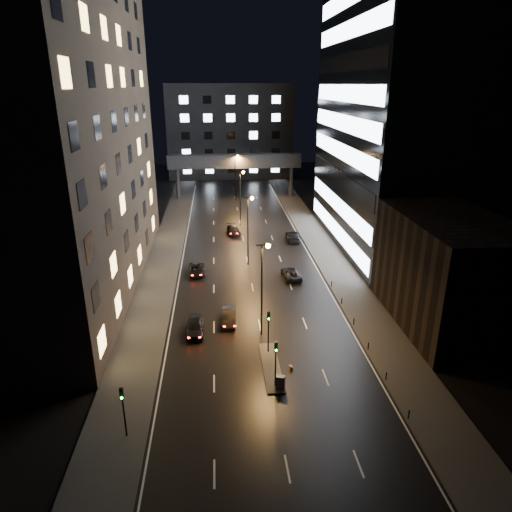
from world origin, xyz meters
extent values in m
plane|color=black|center=(0.00, 40.00, 0.00)|extent=(160.00, 160.00, 0.00)
cube|color=#383533|center=(-12.50, 35.00, 0.07)|extent=(5.00, 110.00, 0.15)
cube|color=#383533|center=(12.50, 35.00, 0.07)|extent=(5.00, 110.00, 0.15)
cube|color=#2D2319|center=(-22.50, 24.00, 20.00)|extent=(15.00, 48.00, 40.00)
cube|color=black|center=(20.00, 9.00, 6.00)|extent=(10.00, 18.00, 12.00)
cube|color=black|center=(25.00, 36.00, 22.50)|extent=(20.00, 36.00, 45.00)
cube|color=#333335|center=(0.00, 98.00, 12.50)|extent=(34.00, 14.00, 25.00)
cube|color=#333335|center=(0.00, 70.00, 8.50)|extent=(30.00, 3.00, 3.00)
cylinder|color=#333335|center=(-13.00, 70.00, 3.50)|extent=(0.80, 0.80, 7.00)
cylinder|color=#333335|center=(13.00, 70.00, 3.50)|extent=(0.80, 0.80, 7.00)
cube|color=#383533|center=(0.30, 2.00, 0.07)|extent=(1.60, 8.00, 0.15)
cylinder|color=black|center=(0.30, 4.50, 1.90)|extent=(0.12, 0.12, 3.50)
cube|color=black|center=(0.30, 4.50, 4.10)|extent=(0.28, 0.22, 0.90)
sphere|color=#0CFF33|center=(0.30, 4.36, 3.82)|extent=(0.18, 0.18, 0.18)
cylinder|color=black|center=(0.30, -1.00, 1.90)|extent=(0.12, 0.12, 3.50)
cube|color=black|center=(0.30, -1.00, 4.10)|extent=(0.28, 0.22, 0.90)
sphere|color=#0CFF33|center=(0.30, -1.14, 3.82)|extent=(0.18, 0.18, 0.18)
cylinder|color=black|center=(-11.50, -6.00, 1.75)|extent=(0.12, 0.12, 3.50)
cube|color=black|center=(-11.50, -6.00, 3.95)|extent=(0.28, 0.22, 0.90)
sphere|color=#0CFF33|center=(-11.50, -6.14, 3.67)|extent=(0.18, 0.18, 0.18)
cylinder|color=black|center=(10.20, -6.00, 0.45)|extent=(0.12, 0.12, 0.90)
cylinder|color=black|center=(10.20, -1.00, 0.45)|extent=(0.12, 0.12, 0.90)
cylinder|color=black|center=(10.20, 4.00, 0.45)|extent=(0.12, 0.12, 0.90)
cylinder|color=black|center=(10.20, 9.00, 0.45)|extent=(0.12, 0.12, 0.90)
cylinder|color=black|center=(10.20, 14.00, 0.45)|extent=(0.12, 0.12, 0.90)
cylinder|color=black|center=(10.20, 19.00, 0.45)|extent=(0.12, 0.12, 0.90)
cylinder|color=black|center=(0.00, 8.00, 5.00)|extent=(0.18, 0.18, 10.00)
cylinder|color=black|center=(0.00, 8.00, 10.00)|extent=(1.20, 0.12, 0.12)
sphere|color=#FF9E38|center=(0.60, 8.00, 9.90)|extent=(0.50, 0.50, 0.50)
cylinder|color=black|center=(0.00, 28.00, 5.00)|extent=(0.18, 0.18, 10.00)
cylinder|color=black|center=(0.00, 28.00, 10.00)|extent=(1.20, 0.12, 0.12)
sphere|color=#FF9E38|center=(0.60, 28.00, 9.90)|extent=(0.50, 0.50, 0.50)
cylinder|color=black|center=(0.00, 48.00, 5.00)|extent=(0.18, 0.18, 10.00)
cylinder|color=black|center=(0.00, 48.00, 10.00)|extent=(1.20, 0.12, 0.12)
sphere|color=#FF9E38|center=(0.60, 48.00, 9.90)|extent=(0.50, 0.50, 0.50)
cylinder|color=black|center=(0.00, 68.00, 5.00)|extent=(0.18, 0.18, 10.00)
cylinder|color=black|center=(0.00, 68.00, 10.00)|extent=(1.20, 0.12, 0.12)
sphere|color=#FF9E38|center=(0.60, 68.00, 9.90)|extent=(0.50, 0.50, 0.50)
imported|color=black|center=(-6.97, 8.91, 0.78)|extent=(1.92, 4.61, 1.56)
imported|color=black|center=(-3.33, 10.88, 0.72)|extent=(1.76, 4.43, 1.43)
imported|color=black|center=(-7.30, 25.08, 0.65)|extent=(2.45, 4.79, 1.29)
imported|color=black|center=(-1.52, 42.86, 0.69)|extent=(2.54, 4.98, 1.38)
imported|color=black|center=(5.47, 22.56, 0.66)|extent=(2.55, 4.89, 1.32)
imported|color=black|center=(8.34, 38.42, 0.77)|extent=(2.55, 5.45, 1.54)
cube|color=#4B4B4D|center=(0.70, -1.37, 0.77)|extent=(0.86, 0.73, 1.24)
cone|color=orange|center=(2.10, 1.41, 0.26)|extent=(0.47, 0.47, 0.53)
cone|color=#F94B0D|center=(2.07, 1.62, 0.27)|extent=(0.44, 0.44, 0.55)
camera|label=1|loc=(-4.25, -33.82, 24.71)|focal=32.00mm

